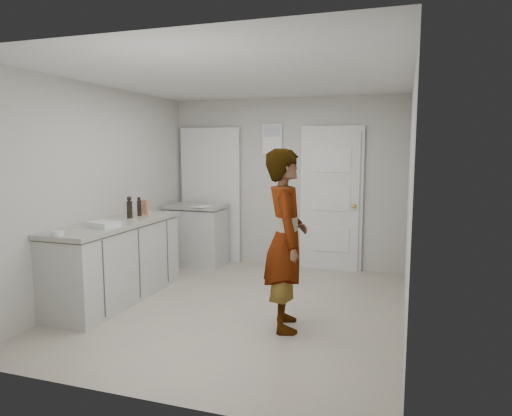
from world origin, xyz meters
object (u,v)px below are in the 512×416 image
(person, at_px, (286,240))
(egg_bowl, at_px, (58,233))
(spice_jar, at_px, (149,213))
(oil_cruet_a, at_px, (129,208))
(oil_cruet_b, at_px, (139,207))
(cake_mix_box, at_px, (145,207))
(baking_dish, at_px, (103,224))

(person, height_order, egg_bowl, person)
(spice_jar, relative_size, egg_bowl, 0.61)
(spice_jar, bearing_deg, person, -19.75)
(oil_cruet_a, height_order, oil_cruet_b, oil_cruet_a)
(cake_mix_box, height_order, oil_cruet_b, oil_cruet_b)
(oil_cruet_a, xyz_separation_m, baking_dish, (0.08, -0.62, -0.10))
(spice_jar, xyz_separation_m, oil_cruet_a, (-0.13, -0.21, 0.09))
(person, relative_size, egg_bowl, 14.95)
(person, relative_size, cake_mix_box, 9.39)
(spice_jar, relative_size, oil_cruet_b, 0.30)
(spice_jar, height_order, baking_dish, spice_jar)
(person, bearing_deg, oil_cruet_a, 58.22)
(oil_cruet_b, height_order, baking_dish, oil_cruet_b)
(cake_mix_box, bearing_deg, egg_bowl, -76.62)
(oil_cruet_b, bearing_deg, oil_cruet_a, -90.15)
(person, height_order, baking_dish, person)
(baking_dish, bearing_deg, cake_mix_box, 94.83)
(baking_dish, bearing_deg, oil_cruet_b, 95.21)
(oil_cruet_b, xyz_separation_m, baking_dish, (0.08, -0.83, -0.09))
(oil_cruet_b, distance_m, baking_dish, 0.83)
(oil_cruet_b, height_order, egg_bowl, oil_cruet_b)
(cake_mix_box, distance_m, oil_cruet_a, 0.35)
(person, xyz_separation_m, cake_mix_box, (-2.07, 0.83, 0.14))
(oil_cruet_b, bearing_deg, person, -18.48)
(cake_mix_box, distance_m, oil_cruet_b, 0.14)
(cake_mix_box, distance_m, egg_bowl, 1.52)
(oil_cruet_b, distance_m, egg_bowl, 1.39)
(cake_mix_box, relative_size, oil_cruet_b, 0.78)
(oil_cruet_a, bearing_deg, spice_jar, 58.23)
(person, relative_size, oil_cruet_a, 6.58)
(oil_cruet_a, bearing_deg, egg_bowl, -91.24)
(spice_jar, height_order, oil_cruet_a, oil_cruet_a)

